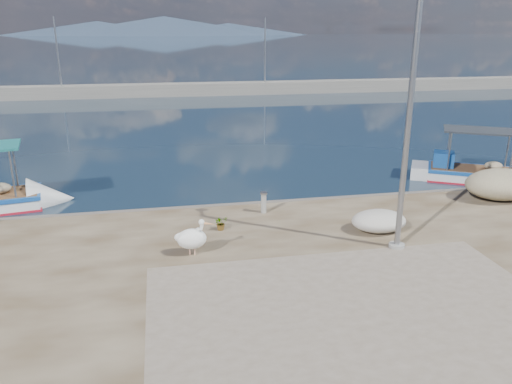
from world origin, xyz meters
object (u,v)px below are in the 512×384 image
(lamp_post, at_px, (407,132))
(bollard_near, at_px, (264,202))
(boat_right, at_px, (474,176))
(pelican, at_px, (192,238))

(lamp_post, relative_size, bollard_near, 9.71)
(lamp_post, bearing_deg, boat_right, 44.35)
(boat_right, xyz_separation_m, pelican, (-12.79, -6.37, 0.79))
(boat_right, bearing_deg, bollard_near, -131.39)
(boat_right, bearing_deg, pelican, -123.89)
(boat_right, distance_m, pelican, 14.31)
(bollard_near, bearing_deg, pelican, -132.00)
(boat_right, height_order, lamp_post, lamp_post)
(lamp_post, distance_m, bollard_near, 5.47)
(boat_right, distance_m, lamp_post, 10.56)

